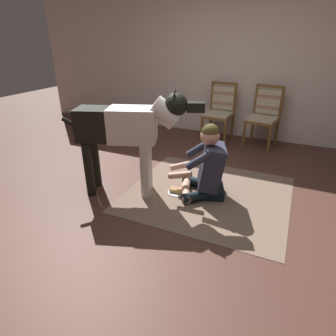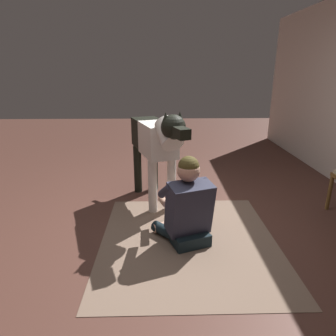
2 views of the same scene
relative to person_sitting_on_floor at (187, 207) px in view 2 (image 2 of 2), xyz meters
name	(u,v)px [view 2 (image 2 of 2)]	position (x,y,z in m)	size (l,w,h in m)	color
ground_plane	(169,228)	(-0.23, -0.16, -0.35)	(14.37, 14.37, 0.00)	#4D2E25
area_rug	(189,241)	(0.03, 0.02, -0.35)	(1.82, 1.69, 0.01)	#755D4D
person_sitting_on_floor	(187,207)	(0.00, 0.00, 0.00)	(0.71, 0.60, 0.86)	black
large_dog	(156,142)	(-0.83, -0.29, 0.43)	(1.49, 0.66, 1.20)	silver
hot_dog_on_plate	(174,222)	(-0.31, -0.11, -0.33)	(0.22, 0.22, 0.06)	silver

